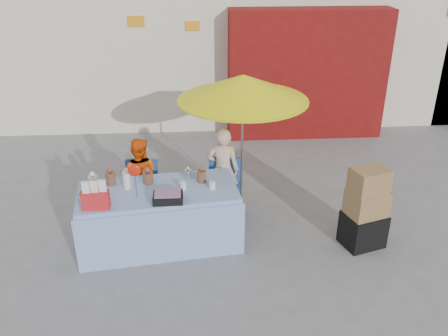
{
  "coord_description": "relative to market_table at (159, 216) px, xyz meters",
  "views": [
    {
      "loc": [
        -0.12,
        -5.18,
        3.84
      ],
      "look_at": [
        0.26,
        0.6,
        1.0
      ],
      "focal_mm": 38.0,
      "sensor_mm": 36.0,
      "label": 1
    }
  ],
  "objects": [
    {
      "name": "market_table",
      "position": [
        0.0,
        0.0,
        0.0
      ],
      "size": [
        2.26,
        1.27,
        1.3
      ],
      "rotation": [
        0.0,
        0.0,
        0.13
      ],
      "color": "#8DA7E1",
      "rests_on": "ground"
    },
    {
      "name": "umbrella",
      "position": [
        1.23,
        0.99,
        1.47
      ],
      "size": [
        1.9,
        1.9,
        2.09
      ],
      "color": "gray",
      "rests_on": "ground"
    },
    {
      "name": "vendor_orange",
      "position": [
        -0.32,
        0.84,
        0.18
      ],
      "size": [
        0.65,
        0.54,
        1.22
      ],
      "primitive_type": "imported",
      "rotation": [
        0.0,
        0.0,
        3.0
      ],
      "color": "#F1570C",
      "rests_on": "ground"
    },
    {
      "name": "box_stack",
      "position": [
        2.77,
        -0.24,
        0.11
      ],
      "size": [
        0.63,
        0.57,
        1.17
      ],
      "rotation": [
        0.0,
        0.0,
        0.31
      ],
      "color": "black",
      "rests_on": "ground"
    },
    {
      "name": "chair_right",
      "position": [
        0.93,
        0.71,
        -0.17
      ],
      "size": [
        0.54,
        0.53,
        0.85
      ],
      "rotation": [
        0.0,
        0.0,
        -0.14
      ],
      "color": "#204796",
      "rests_on": "ground"
    },
    {
      "name": "ground",
      "position": [
        0.64,
        -0.36,
        -0.42
      ],
      "size": [
        80.0,
        80.0,
        0.0
      ],
      "primitive_type": "plane",
      "color": "slate",
      "rests_on": "ground"
    },
    {
      "name": "vendor_beige",
      "position": [
        0.93,
        0.84,
        0.25
      ],
      "size": [
        0.53,
        0.39,
        1.34
      ],
      "primitive_type": "imported",
      "rotation": [
        0.0,
        0.0,
        3.0
      ],
      "color": "#CFB493",
      "rests_on": "ground"
    },
    {
      "name": "chair_left",
      "position": [
        -0.32,
        0.71,
        -0.17
      ],
      "size": [
        0.54,
        0.53,
        0.85
      ],
      "rotation": [
        0.0,
        0.0,
        -0.14
      ],
      "color": "#204796",
      "rests_on": "ground"
    },
    {
      "name": "tarp_bundle",
      "position": [
        -0.42,
        -0.08,
        -0.27
      ],
      "size": [
        0.78,
        0.68,
        0.3
      ],
      "primitive_type": "ellipsoid",
      "rotation": [
        0.0,
        0.0,
        -0.24
      ],
      "color": "yellow",
      "rests_on": "ground"
    }
  ]
}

